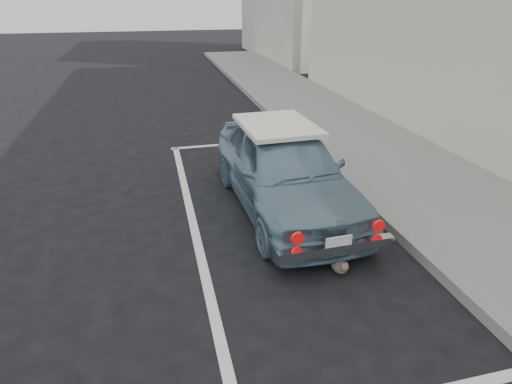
# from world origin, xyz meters

# --- Properties ---
(ground) EXTENTS (80.00, 80.00, 0.00)m
(ground) POSITION_xyz_m (0.00, 0.00, 0.00)
(ground) COLOR black
(ground) RESTS_ON ground
(sidewalk) EXTENTS (2.80, 40.00, 0.15)m
(sidewalk) POSITION_xyz_m (3.20, 2.00, 0.07)
(sidewalk) COLOR slate
(sidewalk) RESTS_ON ground
(pline_front) EXTENTS (3.00, 0.12, 0.01)m
(pline_front) POSITION_xyz_m (0.50, 6.50, 0.00)
(pline_front) COLOR silver
(pline_front) RESTS_ON ground
(pline_side) EXTENTS (0.12, 7.00, 0.01)m
(pline_side) POSITION_xyz_m (-0.90, 3.00, 0.00)
(pline_side) COLOR silver
(pline_side) RESTS_ON ground
(retro_coupe) EXTENTS (1.70, 3.95, 1.32)m
(retro_coupe) POSITION_xyz_m (0.57, 3.20, 0.67)
(retro_coupe) COLOR #6B889C
(retro_coupe) RESTS_ON ground
(cat) EXTENTS (0.19, 0.43, 0.23)m
(cat) POSITION_xyz_m (0.72, 1.34, 0.10)
(cat) COLOR #756959
(cat) RESTS_ON ground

